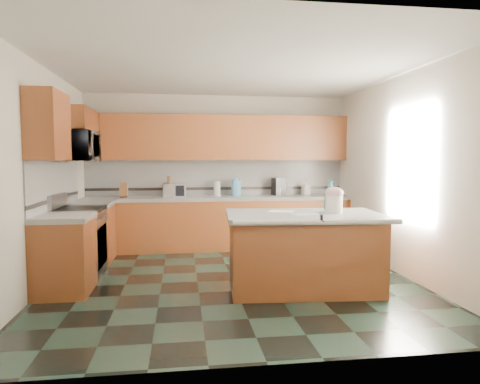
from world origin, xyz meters
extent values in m
plane|color=black|center=(0.00, 0.00, 0.00)|extent=(4.60, 4.60, 0.00)
plane|color=white|center=(0.00, 0.00, 2.70)|extent=(4.60, 4.60, 0.00)
cube|color=silver|center=(0.00, 2.32, 1.35)|extent=(4.60, 0.04, 2.70)
cube|color=silver|center=(0.00, -2.32, 1.35)|extent=(4.60, 0.04, 2.70)
cube|color=silver|center=(-2.32, 0.00, 1.35)|extent=(0.04, 4.60, 2.70)
cube|color=silver|center=(2.32, 0.00, 1.35)|extent=(0.04, 4.60, 2.70)
cube|color=#4B200E|center=(0.00, 2.00, 0.43)|extent=(4.60, 0.60, 0.86)
cube|color=white|center=(0.00, 2.00, 0.89)|extent=(4.60, 0.64, 0.06)
cube|color=#4B200E|center=(0.00, 2.13, 1.94)|extent=(4.60, 0.33, 0.78)
cube|color=silver|center=(0.00, 2.29, 1.24)|extent=(4.60, 0.02, 0.63)
cube|color=black|center=(0.00, 2.28, 1.04)|extent=(4.60, 0.01, 0.05)
cube|color=#4B200E|center=(-2.00, 1.29, 0.43)|extent=(0.60, 0.82, 0.86)
cube|color=white|center=(-2.00, 1.29, 0.89)|extent=(0.64, 0.82, 0.06)
cube|color=#4B200E|center=(-2.00, -0.24, 0.43)|extent=(0.60, 0.72, 0.86)
cube|color=white|center=(-2.00, -0.24, 0.89)|extent=(0.64, 0.72, 0.06)
cube|color=silver|center=(-2.29, 0.55, 1.24)|extent=(0.02, 2.30, 0.63)
cube|color=black|center=(-2.28, 0.55, 1.04)|extent=(0.01, 2.30, 0.05)
cube|color=#4B200E|center=(-2.13, 1.42, 1.94)|extent=(0.33, 1.09, 0.78)
cube|color=#4B200E|center=(-2.13, -0.24, 1.94)|extent=(0.33, 0.72, 0.78)
cube|color=#B7B7BC|center=(-2.00, 0.50, 0.44)|extent=(0.60, 0.76, 0.88)
cube|color=black|center=(-1.71, 0.50, 0.40)|extent=(0.02, 0.68, 0.55)
cube|color=black|center=(-2.00, 0.50, 0.90)|extent=(0.62, 0.78, 0.04)
cylinder|color=#B7B7BC|center=(-1.68, 0.50, 0.78)|extent=(0.02, 0.66, 0.02)
cube|color=#B7B7BC|center=(-2.26, 0.50, 1.02)|extent=(0.06, 0.76, 0.18)
imported|color=#B7B7BC|center=(-2.00, 0.50, 1.73)|extent=(0.50, 0.73, 0.41)
cube|color=#4B200E|center=(0.81, -0.46, 0.43)|extent=(1.80, 1.12, 0.86)
cube|color=white|center=(0.81, -0.46, 0.89)|extent=(1.91, 1.23, 0.06)
cylinder|color=white|center=(0.81, -1.01, 0.89)|extent=(1.83, 0.20, 0.06)
cylinder|color=white|center=(1.17, -0.49, 1.03)|extent=(0.23, 0.23, 0.21)
ellipsoid|color=#D899A5|center=(1.17, -0.49, 1.17)|extent=(0.22, 0.22, 0.14)
cylinder|color=tan|center=(1.17, -0.49, 1.21)|extent=(0.07, 0.03, 0.03)
sphere|color=tan|center=(1.14, -0.49, 1.21)|extent=(0.04, 0.04, 0.04)
sphere|color=tan|center=(1.21, -0.49, 1.21)|extent=(0.04, 0.04, 0.04)
imported|color=teal|center=(1.15, -0.41, 1.12)|extent=(0.20, 0.20, 0.40)
cube|color=white|center=(0.81, -0.58, 0.92)|extent=(0.33, 0.27, 0.00)
cube|color=white|center=(0.58, -0.25, 0.92)|extent=(0.37, 0.34, 0.00)
cube|color=black|center=(0.85, -0.99, 0.93)|extent=(0.05, 0.10, 0.08)
cylinder|color=black|center=(0.85, -1.04, 0.91)|extent=(0.01, 0.06, 0.01)
cube|color=#472814|center=(-1.61, 2.05, 1.04)|extent=(0.14, 0.18, 0.26)
cylinder|color=black|center=(-0.85, 2.08, 0.99)|extent=(0.12, 0.12, 0.15)
cylinder|color=#472814|center=(-0.85, 2.08, 1.17)|extent=(0.07, 0.07, 0.21)
cube|color=#B7B7BC|center=(-0.76, 2.05, 1.03)|extent=(0.40, 0.28, 0.22)
cube|color=black|center=(-0.76, 1.93, 1.03)|extent=(0.34, 0.01, 0.18)
cylinder|color=white|center=(-0.02, 2.10, 1.05)|extent=(0.12, 0.12, 0.26)
cylinder|color=#B7B7BC|center=(-0.02, 2.10, 0.93)|extent=(0.17, 0.17, 0.01)
cylinder|color=#4D92BF|center=(0.32, 2.06, 1.06)|extent=(0.17, 0.17, 0.28)
cylinder|color=#4D92BF|center=(0.32, 2.06, 1.22)|extent=(0.08, 0.08, 0.04)
cube|color=black|center=(1.08, 2.08, 1.08)|extent=(0.23, 0.24, 0.31)
cylinder|color=black|center=(1.08, 2.03, 0.98)|extent=(0.13, 0.13, 0.13)
imported|color=white|center=(1.58, 2.05, 1.05)|extent=(0.14, 0.15, 0.26)
cylinder|color=red|center=(1.58, 2.05, 1.20)|extent=(0.02, 0.02, 0.03)
cube|color=white|center=(2.29, -0.20, 1.50)|extent=(0.02, 1.40, 1.10)
camera|label=1|loc=(-0.64, -5.38, 1.56)|focal=32.00mm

